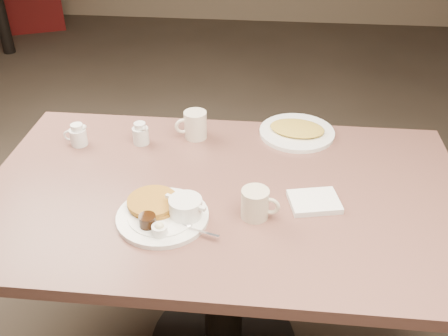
# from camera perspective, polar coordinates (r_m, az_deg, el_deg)

# --- Properties ---
(diner_table) EXTENTS (1.50, 0.90, 0.75)m
(diner_table) POSITION_cam_1_polar(r_m,az_deg,el_deg) (1.69, -0.07, -7.13)
(diner_table) COLOR #84564C
(diner_table) RESTS_ON ground
(main_plate) EXTENTS (0.35, 0.35, 0.07)m
(main_plate) POSITION_cam_1_polar(r_m,az_deg,el_deg) (1.48, -6.54, -4.86)
(main_plate) COLOR white
(main_plate) RESTS_ON diner_table
(coffee_mug_near) EXTENTS (0.12, 0.09, 0.09)m
(coffee_mug_near) POSITION_cam_1_polar(r_m,az_deg,el_deg) (1.46, 3.57, -3.95)
(coffee_mug_near) COLOR beige
(coffee_mug_near) RESTS_ON diner_table
(napkin) EXTENTS (0.17, 0.14, 0.02)m
(napkin) POSITION_cam_1_polar(r_m,az_deg,el_deg) (1.55, 10.02, -3.72)
(napkin) COLOR white
(napkin) RESTS_ON diner_table
(coffee_mug_far) EXTENTS (0.12, 0.10, 0.10)m
(coffee_mug_far) POSITION_cam_1_polar(r_m,az_deg,el_deg) (1.84, -3.29, 4.81)
(coffee_mug_far) COLOR white
(coffee_mug_far) RESTS_ON diner_table
(creamer_left) EXTENTS (0.09, 0.07, 0.08)m
(creamer_left) POSITION_cam_1_polar(r_m,az_deg,el_deg) (1.87, -15.96, 3.51)
(creamer_left) COLOR white
(creamer_left) RESTS_ON diner_table
(creamer_right) EXTENTS (0.07, 0.08, 0.08)m
(creamer_right) POSITION_cam_1_polar(r_m,az_deg,el_deg) (1.83, -9.28, 3.77)
(creamer_right) COLOR white
(creamer_right) RESTS_ON diner_table
(hash_plate) EXTENTS (0.32, 0.32, 0.04)m
(hash_plate) POSITION_cam_1_polar(r_m,az_deg,el_deg) (1.89, 8.13, 4.10)
(hash_plate) COLOR white
(hash_plate) RESTS_ON diner_table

